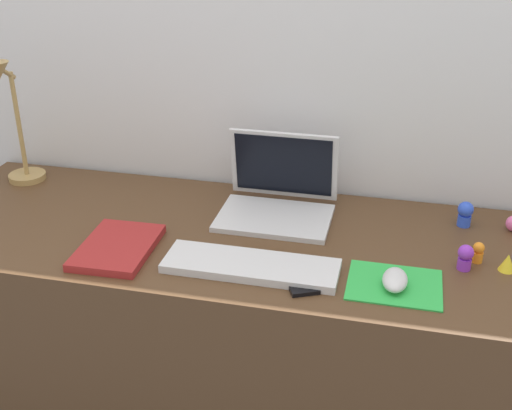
% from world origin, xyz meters
% --- Properties ---
extents(back_wall, '(2.97, 0.05, 1.67)m').
position_xyz_m(back_wall, '(0.00, 0.35, 0.84)').
color(back_wall, silver).
rests_on(back_wall, ground_plane).
extents(desk, '(1.77, 0.61, 0.74)m').
position_xyz_m(desk, '(0.00, 0.00, 0.37)').
color(desk, '#4C331E').
rests_on(desk, ground_plane).
extents(laptop, '(0.30, 0.25, 0.21)m').
position_xyz_m(laptop, '(0.04, 0.15, 0.79)').
color(laptop, silver).
rests_on(laptop, desk).
extents(keyboard, '(0.41, 0.13, 0.02)m').
position_xyz_m(keyboard, '(0.04, -0.16, 0.75)').
color(keyboard, silver).
rests_on(keyboard, desk).
extents(mousepad, '(0.21, 0.17, 0.00)m').
position_xyz_m(mousepad, '(0.37, -0.15, 0.74)').
color(mousepad, green).
rests_on(mousepad, desk).
extents(mouse, '(0.06, 0.10, 0.03)m').
position_xyz_m(mouse, '(0.37, -0.16, 0.76)').
color(mouse, silver).
rests_on(mouse, mousepad).
extents(cell_phone, '(0.11, 0.14, 0.01)m').
position_xyz_m(cell_phone, '(0.16, -0.18, 0.74)').
color(cell_phone, black).
rests_on(cell_phone, desk).
extents(desk_lamp, '(0.11, 0.14, 0.37)m').
position_xyz_m(desk_lamp, '(-0.75, 0.17, 0.92)').
color(desk_lamp, '#A5844C').
rests_on(desk_lamp, desk).
extents(notebook_pad, '(0.18, 0.25, 0.02)m').
position_xyz_m(notebook_pad, '(-0.30, -0.15, 0.75)').
color(notebook_pad, maroon).
rests_on(notebook_pad, desk).
extents(toy_figurine_yellow, '(0.04, 0.04, 0.04)m').
position_xyz_m(toy_figurine_yellow, '(0.62, -0.03, 0.76)').
color(toy_figurine_yellow, yellow).
rests_on(toy_figurine_yellow, desk).
extents(toy_figurine_purple, '(0.04, 0.04, 0.06)m').
position_xyz_m(toy_figurine_purple, '(0.53, -0.04, 0.77)').
color(toy_figurine_purple, purple).
rests_on(toy_figurine_purple, desk).
extents(toy_figurine_orange, '(0.03, 0.03, 0.05)m').
position_xyz_m(toy_figurine_orange, '(0.56, 0.00, 0.77)').
color(toy_figurine_orange, orange).
rests_on(toy_figurine_orange, desk).
extents(toy_figurine_blue, '(0.04, 0.04, 0.07)m').
position_xyz_m(toy_figurine_blue, '(0.54, 0.19, 0.78)').
color(toy_figurine_blue, blue).
rests_on(toy_figurine_blue, desk).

